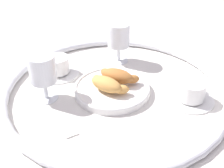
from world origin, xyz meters
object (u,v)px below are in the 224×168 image
at_px(croissant_small, 118,76).
at_px(juice_glass_left, 119,36).
at_px(pastry_plate, 112,89).
at_px(sugar_packet, 69,130).
at_px(croissant_large, 107,84).
at_px(coffee_cup_far, 191,93).
at_px(juice_glass_right, 43,70).
at_px(coffee_cup_near, 58,67).

distance_m(croissant_small, juice_glass_left, 0.18).
height_order(pastry_plate, croissant_small, croissant_small).
relative_size(pastry_plate, croissant_small, 1.86).
bearing_deg(juice_glass_left, sugar_packet, -57.28).
bearing_deg(croissant_small, croissant_large, -71.58).
relative_size(croissant_small, coffee_cup_far, 0.90).
height_order(pastry_plate, croissant_large, croissant_large).
distance_m(coffee_cup_far, juice_glass_right, 0.42).
height_order(coffee_cup_near, juice_glass_left, juice_glass_left).
bearing_deg(juice_glass_right, coffee_cup_near, 136.97).
xyz_separation_m(pastry_plate, croissant_large, (0.01, -0.02, 0.03)).
bearing_deg(juice_glass_right, croissant_large, 55.46).
bearing_deg(croissant_small, juice_glass_left, 140.80).
height_order(croissant_small, coffee_cup_far, croissant_small).
xyz_separation_m(pastry_plate, coffee_cup_far, (0.17, 0.16, 0.01)).
bearing_deg(croissant_large, sugar_packet, -69.85).
bearing_deg(croissant_large, coffee_cup_far, 48.13).
bearing_deg(juice_glass_left, croissant_small, -39.20).
bearing_deg(coffee_cup_near, juice_glass_right, -43.03).
xyz_separation_m(pastry_plate, coffee_cup_near, (-0.19, -0.08, 0.01)).
height_order(croissant_small, juice_glass_left, juice_glass_left).
xyz_separation_m(coffee_cup_near, sugar_packet, (0.26, -0.11, -0.02)).
bearing_deg(sugar_packet, croissant_large, 117.47).
relative_size(croissant_small, juice_glass_left, 0.87).
xyz_separation_m(coffee_cup_far, juice_glass_left, (-0.31, -0.02, 0.07)).
height_order(croissant_large, juice_glass_right, juice_glass_right).
bearing_deg(coffee_cup_far, juice_glass_right, -128.76).
height_order(croissant_small, juice_glass_right, juice_glass_right).
height_order(croissant_small, sugar_packet, croissant_small).
bearing_deg(pastry_plate, sugar_packet, -70.13).
bearing_deg(coffee_cup_far, juice_glass_left, -176.11).
height_order(pastry_plate, juice_glass_right, juice_glass_right).
xyz_separation_m(pastry_plate, sugar_packet, (0.07, -0.19, -0.01)).
xyz_separation_m(croissant_large, juice_glass_left, (-0.15, 0.16, 0.05)).
xyz_separation_m(coffee_cup_near, juice_glass_left, (0.05, 0.21, 0.07)).
bearing_deg(pastry_plate, coffee_cup_far, 42.90).
relative_size(croissant_large, coffee_cup_far, 0.96).
bearing_deg(coffee_cup_near, juice_glass_left, 75.92).
xyz_separation_m(coffee_cup_far, juice_glass_right, (-0.26, -0.33, 0.07)).
height_order(pastry_plate, juice_glass_left, juice_glass_left).
distance_m(croissant_small, sugar_packet, 0.24).
xyz_separation_m(juice_glass_right, sugar_packet, (0.16, -0.02, -0.09)).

